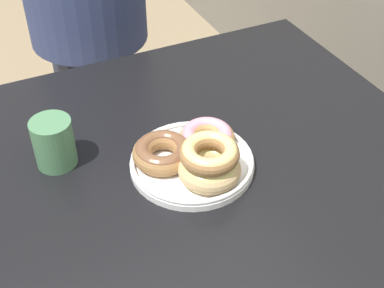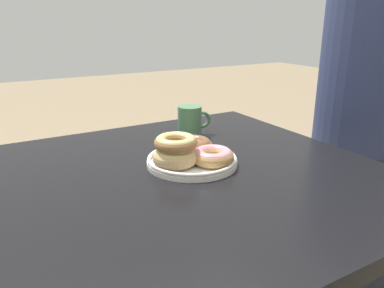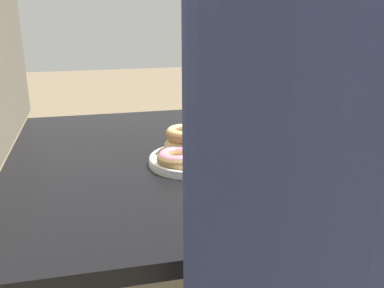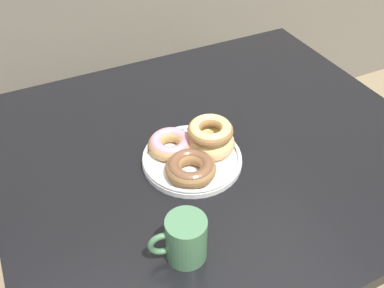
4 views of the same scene
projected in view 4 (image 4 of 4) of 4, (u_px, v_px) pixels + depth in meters
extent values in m
cube|color=black|center=(215.00, 149.00, 1.14)|extent=(1.12, 0.99, 0.04)
cylinder|color=black|center=(30.00, 199.00, 1.52)|extent=(0.05, 0.05, 0.73)
cylinder|color=black|center=(266.00, 123.00, 1.86)|extent=(0.05, 0.05, 0.73)
cylinder|color=white|center=(192.00, 160.00, 1.07)|extent=(0.25, 0.25, 0.01)
torus|color=white|center=(192.00, 156.00, 1.06)|extent=(0.25, 0.25, 0.01)
torus|color=#D6B27A|center=(211.00, 142.00, 1.08)|extent=(0.17, 0.17, 0.04)
torus|color=#E0D17F|center=(211.00, 140.00, 1.07)|extent=(0.16, 0.16, 0.03)
torus|color=tan|center=(171.00, 144.00, 1.08)|extent=(0.13, 0.13, 0.04)
torus|color=pink|center=(171.00, 142.00, 1.07)|extent=(0.12, 0.12, 0.03)
torus|color=#9E7042|center=(191.00, 168.00, 1.01)|extent=(0.13, 0.13, 0.04)
torus|color=brown|center=(191.00, 166.00, 1.01)|extent=(0.12, 0.12, 0.03)
torus|color=#9E7042|center=(210.00, 131.00, 1.05)|extent=(0.13, 0.13, 0.03)
torus|color=#E0D17F|center=(210.00, 129.00, 1.05)|extent=(0.12, 0.12, 0.03)
cylinder|color=#4C7F56|center=(186.00, 239.00, 0.83)|extent=(0.08, 0.08, 0.10)
cylinder|color=#382114|center=(186.00, 224.00, 0.80)|extent=(0.07, 0.07, 0.00)
torus|color=#4C7F56|center=(163.00, 244.00, 0.82)|extent=(0.06, 0.02, 0.06)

